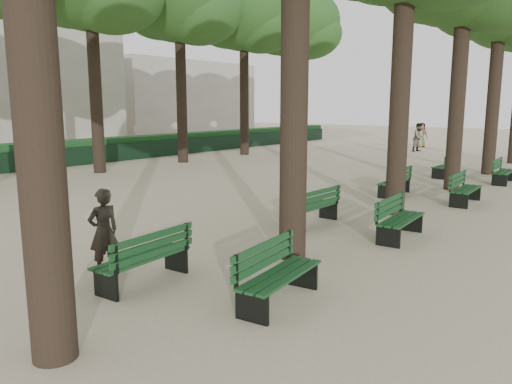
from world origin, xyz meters
The scene contains 17 objects.
ground centered at (0.00, 0.00, 0.00)m, with size 120.00×120.00×0.00m, color #C5B395.
tree_far_4 centered at (-12.00, 18.00, 8.14)m, with size 6.00×6.00×10.45m.
tree_far_5 centered at (-12.00, 23.00, 8.14)m, with size 6.00×6.00×10.45m.
bench_left_0 centered at (0.37, 0.26, 0.27)m, with size 0.69×1.83×0.92m.
bench_left_1 centered at (0.37, 5.55, 0.27)m, with size 0.61×1.81×0.92m.
bench_left_2 centered at (0.37, 10.67, 0.27)m, with size 0.68×1.83×0.92m.
bench_left_3 centered at (0.37, 15.94, 0.27)m, with size 0.68×1.83×0.92m.
bench_right_0 centered at (2.63, 0.98, 0.27)m, with size 0.77×1.85×0.92m.
bench_right_1 centered at (2.63, 5.62, 0.27)m, with size 0.69×1.83×0.92m.
bench_right_2 centered at (2.63, 10.62, 0.27)m, with size 0.64×1.82×0.92m.
bench_right_3 centered at (2.63, 15.59, 0.27)m, with size 0.64×1.82×0.92m.
man_with_map centered at (-0.56, 0.16, 0.77)m, with size 0.63×0.65×1.53m.
pedestrian_d centered at (-5.55, 29.42, 0.85)m, with size 0.83×0.34×1.70m, color #262628.
pedestrian_a centered at (-4.55, 26.19, 0.89)m, with size 0.86×0.36×1.78m, color #262628.
fence centered at (-15.00, 11.00, 0.45)m, with size 0.08×42.00×0.90m, color black.
hedge centered at (-15.70, 11.00, 0.60)m, with size 1.20×42.00×1.20m, color #18451E.
building_far centered at (-33.00, 30.00, 3.50)m, with size 12.00×16.00×7.00m, color #B7B2A3.
Camera 1 is at (6.74, -4.84, 2.96)m, focal length 35.00 mm.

